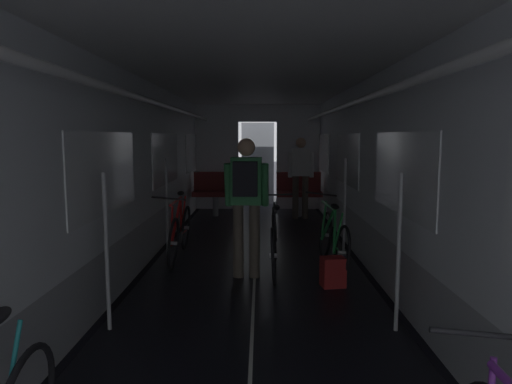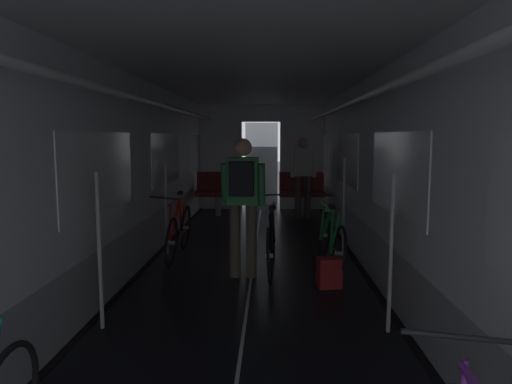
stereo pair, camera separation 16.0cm
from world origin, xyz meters
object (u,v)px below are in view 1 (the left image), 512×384
object	(u,v)px
bicycle_green	(333,240)
person_standing_near_bench	(301,172)
backpack_on_floor	(333,272)
person_cyclist_aisle	(246,195)
bicycle_red	(180,231)
bench_seat_far_right	(299,190)
bench_seat_far_left	(216,190)
bicycle_black_in_aisle	(274,242)

from	to	relation	value
bicycle_green	person_standing_near_bench	distance (m)	3.71
bicycle_green	backpack_on_floor	bearing A→B (deg)	-98.33
bicycle_green	person_cyclist_aisle	world-z (taller)	person_cyclist_aisle
bicycle_red	person_standing_near_bench	bearing A→B (deg)	58.16
bench_seat_far_right	person_standing_near_bench	bearing A→B (deg)	-89.59
bicycle_red	person_standing_near_bench	world-z (taller)	person_standing_near_bench
bench_seat_far_right	bicycle_red	distance (m)	4.05
bench_seat_far_left	bicycle_green	size ratio (longest dim) A/B	0.58
bicycle_red	person_cyclist_aisle	distance (m)	1.47
bicycle_black_in_aisle	bicycle_red	bearing A→B (deg)	153.81
person_cyclist_aisle	backpack_on_floor	distance (m)	1.35
bicycle_red	backpack_on_floor	distance (m)	2.33
bench_seat_far_left	bench_seat_far_right	world-z (taller)	same
bicycle_green	person_cyclist_aisle	size ratio (longest dim) A/B	1.01
bench_seat_far_right	bicycle_red	world-z (taller)	bench_seat_far_right
bicycle_green	bench_seat_far_right	bearing A→B (deg)	91.57
bench_seat_far_left	bicycle_black_in_aisle	size ratio (longest dim) A/B	0.58
bench_seat_far_right	person_cyclist_aisle	bearing A→B (deg)	-102.63
bicycle_green	person_standing_near_bench	size ratio (longest dim) A/B	1.01
person_standing_near_bench	bench_seat_far_left	bearing A→B (deg)	168.21
bicycle_green	backpack_on_floor	world-z (taller)	bicycle_green
bench_seat_far_right	person_cyclist_aisle	world-z (taller)	person_cyclist_aisle
person_cyclist_aisle	bicycle_black_in_aisle	distance (m)	0.77
bench_seat_far_left	person_cyclist_aisle	world-z (taller)	person_cyclist_aisle
bicycle_black_in_aisle	person_standing_near_bench	world-z (taller)	person_standing_near_bench
person_standing_near_bench	backpack_on_floor	xyz separation A→B (m)	(-0.00, -4.39, -0.81)
bicycle_green	bicycle_black_in_aisle	distance (m)	0.78
person_standing_near_bench	bicycle_red	bearing A→B (deg)	-121.84
person_cyclist_aisle	person_standing_near_bench	distance (m)	4.19
bicycle_green	backpack_on_floor	xyz separation A→B (m)	(-0.11, -0.73, -0.21)
bench_seat_far_right	backpack_on_floor	bearing A→B (deg)	-89.97
bench_seat_far_left	bench_seat_far_right	xyz separation A→B (m)	(1.80, 0.00, 0.00)
bicycle_red	bicycle_black_in_aisle	bearing A→B (deg)	-26.19
bench_seat_far_left	bicycle_black_in_aisle	xyz separation A→B (m)	(1.14, -4.18, -0.18)
backpack_on_floor	bicycle_red	bearing A→B (deg)	147.89
bicycle_red	bicycle_black_in_aisle	xyz separation A→B (m)	(1.30, -0.64, 0.00)
bicycle_red	person_cyclist_aisle	bearing A→B (deg)	-43.31
bench_seat_far_left	bicycle_green	bearing A→B (deg)	-64.65
person_cyclist_aisle	backpack_on_floor	world-z (taller)	person_cyclist_aisle
bicycle_green	backpack_on_floor	size ratio (longest dim) A/B	4.98
bicycle_green	backpack_on_floor	distance (m)	0.77
person_standing_near_bench	backpack_on_floor	world-z (taller)	person_standing_near_bench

